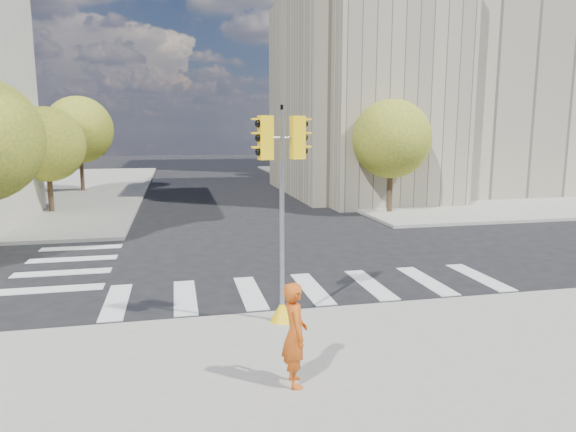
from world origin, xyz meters
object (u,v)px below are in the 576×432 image
Objects in this scene: lamp_far at (313,129)px; lamp_near at (373,129)px; traffic_signal at (282,232)px; photographer at (295,334)px.

lamp_near is at bearing -90.00° from lamp_far.
lamp_far is 1.65× the size of traffic_signal.
lamp_far is at bearing -13.94° from photographer.
lamp_near is 1.00× the size of lamp_far.
lamp_far is (0.00, 14.00, 0.00)m from lamp_near.
lamp_near reaches higher than traffic_signal.
lamp_near is at bearing -23.00° from photographer.
photographer is at bearing -105.56° from lamp_far.
lamp_near is 4.42× the size of photographer.
traffic_signal is at bearing -5.99° from photographer.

